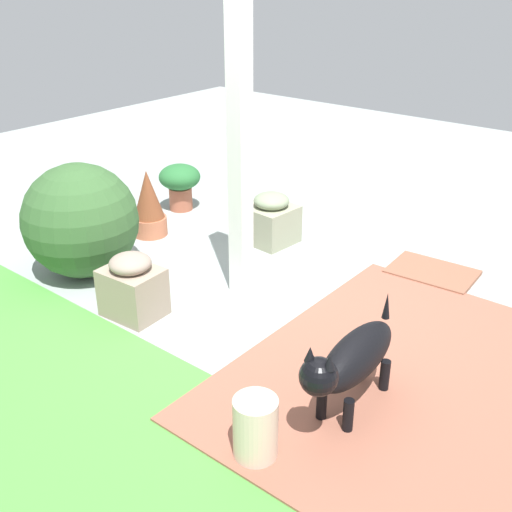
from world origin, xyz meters
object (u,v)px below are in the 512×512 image
Objects in this scene: stone_planter_far at (133,287)px; doormat at (432,272)px; porch_pillar at (240,138)px; stone_planter_nearest at (271,219)px; ceramic_urn at (255,429)px; dog at (352,360)px; terracotta_pot_broad at (180,182)px; terracotta_pot_spiky at (149,205)px; round_shrub at (81,221)px.

stone_planter_far is 2.32m from doormat.
stone_planter_nearest is (0.36, -0.83, -0.94)m from porch_pillar.
stone_planter_far reaches higher than ceramic_urn.
stone_planter_far is at bearing 1.80° from dog.
porch_pillar reaches higher than dog.
dog is 1.88m from doormat.
terracotta_pot_broad is (1.19, -1.63, 0.07)m from stone_planter_far.
ceramic_urn is 2.42m from doormat.
terracotta_pot_spiky is at bearing 20.59° from doormat.
porch_pillar is 1.90m from doormat.
round_shrub is at bearing 105.66° from terracotta_pot_broad.
round_shrub is (1.14, 0.55, -0.71)m from porch_pillar.
terracotta_pot_spiky is 0.71× the size of dog.
dog is at bearing -106.87° from ceramic_urn.
ceramic_urn is at bearing 141.42° from terracotta_pot_broad.
round_shrub is 1.93× the size of terracotta_pot_broad.
terracotta_pot_spiky is at bearing -19.91° from dog.
terracotta_pot_spiky is (0.17, -0.82, -0.15)m from round_shrub.
terracotta_pot_spiky is (0.94, 0.55, 0.08)m from stone_planter_nearest.
stone_planter_far is 0.52× the size of round_shrub.
terracotta_pot_broad is at bearing -3.04° from stone_planter_nearest.
terracotta_pot_spiky is at bearing -78.43° from round_shrub.
stone_planter_far is (0.35, 0.74, -0.94)m from porch_pillar.
doormat is at bearing -141.66° from round_shrub.
stone_planter_nearest reaches higher than ceramic_urn.
porch_pillar is 1.24m from stone_planter_far.
doormat is (0.16, -2.41, -0.16)m from ceramic_urn.
stone_planter_nearest is 1.32× the size of ceramic_urn.
terracotta_pot_broad is (1.18, -0.06, 0.07)m from stone_planter_nearest.
stone_planter_far is at bearing 126.16° from terracotta_pot_broad.
porch_pillar is at bearing -47.41° from ceramic_urn.
dog is at bearing 151.34° from terracotta_pot_broad.
porch_pillar reaches higher than stone_planter_far.
ceramic_urn is (0.18, 0.58, -0.17)m from dog.
terracotta_pot_spiky reaches higher than dog.
terracotta_pot_broad is at bearing -30.04° from porch_pillar.
dog is at bearing 152.97° from porch_pillar.
round_shrub is 1.51m from terracotta_pot_broad.
doormat is at bearing -167.11° from stone_planter_nearest.
doormat is (-2.14, -1.69, -0.43)m from round_shrub.
round_shrub reaches higher than terracotta_pot_spiky.
porch_pillar reaches higher than stone_planter_nearest.
terracotta_pot_broad is at bearing -28.66° from dog.
terracotta_pot_broad reaches higher than doormat.
round_shrub is at bearing 60.71° from stone_planter_nearest.
porch_pillar is 1.98m from terracotta_pot_broad.
round_shrub is 1.05× the size of dog.
terracotta_pot_spiky is at bearing 30.47° from stone_planter_nearest.
stone_planter_nearest is at bearing -53.90° from ceramic_urn.
stone_planter_nearest reaches higher than doormat.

